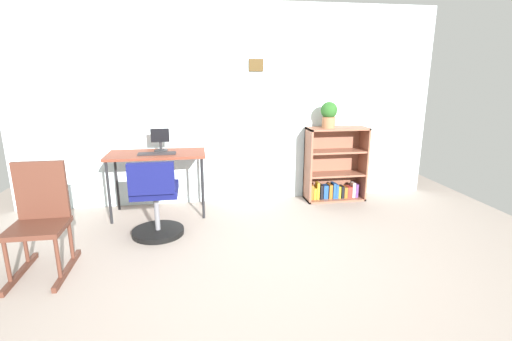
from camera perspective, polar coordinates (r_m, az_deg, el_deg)
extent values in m
plane|color=gray|center=(2.97, 0.69, -17.66)|extent=(6.24, 6.24, 0.00)
cube|color=silver|center=(4.66, -3.92, 9.84)|extent=(5.20, 0.10, 2.41)
cube|color=#483417|center=(4.63, 0.02, 15.82)|extent=(0.17, 0.02, 0.15)
cube|color=brown|center=(4.34, -14.97, 2.42)|extent=(1.08, 0.52, 0.03)
cylinder|color=black|center=(4.30, -21.56, -3.24)|extent=(0.03, 0.03, 0.70)
cylinder|color=black|center=(4.19, -8.12, -2.77)|extent=(0.03, 0.03, 0.70)
cylinder|color=black|center=(4.71, -20.49, -1.63)|extent=(0.03, 0.03, 0.70)
cylinder|color=black|center=(4.61, -8.26, -1.16)|extent=(0.03, 0.03, 0.70)
cylinder|color=#262628|center=(4.43, -14.31, 3.00)|extent=(0.15, 0.15, 0.01)
cylinder|color=#262628|center=(4.42, -14.35, 3.67)|extent=(0.03, 0.03, 0.09)
cube|color=black|center=(4.39, -14.46, 5.23)|extent=(0.21, 0.02, 0.15)
cube|color=#262223|center=(4.25, -14.90, 2.52)|extent=(0.41, 0.12, 0.02)
cylinder|color=black|center=(3.98, -14.71, -9.03)|extent=(0.52, 0.52, 0.05)
cylinder|color=slate|center=(3.90, -14.92, -6.13)|extent=(0.05, 0.05, 0.38)
cube|color=#10144F|center=(3.83, -15.14, -2.89)|extent=(0.44, 0.44, 0.08)
cube|color=#10144F|center=(3.54, -15.72, -1.18)|extent=(0.42, 0.07, 0.30)
cube|color=#512B1F|center=(3.67, -32.35, -13.10)|extent=(0.04, 0.64, 0.04)
cube|color=#512B1F|center=(3.54, -26.85, -13.33)|extent=(0.04, 0.64, 0.04)
cylinder|color=#512B1F|center=(3.46, -33.79, -11.45)|extent=(0.03, 0.03, 0.34)
cylinder|color=#512B1F|center=(3.33, -28.04, -11.67)|extent=(0.03, 0.03, 0.34)
cylinder|color=#512B1F|center=(3.73, -31.81, -9.39)|extent=(0.03, 0.03, 0.34)
cylinder|color=#512B1F|center=(3.60, -26.46, -9.48)|extent=(0.03, 0.03, 0.34)
cube|color=#512B1F|center=(3.45, -30.43, -7.62)|extent=(0.42, 0.40, 0.04)
cube|color=#512B1F|center=(3.53, -29.97, -2.60)|extent=(0.40, 0.04, 0.48)
cube|color=brown|center=(4.74, 7.95, 0.80)|extent=(0.02, 0.30, 0.94)
cube|color=brown|center=(5.01, 16.00, 1.10)|extent=(0.02, 0.30, 0.94)
cube|color=brown|center=(4.78, 12.37, 6.29)|extent=(0.76, 0.30, 0.02)
cube|color=brown|center=(4.99, 11.81, -4.15)|extent=(0.76, 0.30, 0.02)
cube|color=brown|center=(4.99, 11.52, 1.33)|extent=(0.76, 0.02, 0.94)
cube|color=brown|center=(4.90, 12.00, -0.54)|extent=(0.71, 0.28, 0.02)
cube|color=brown|center=(4.83, 12.19, 2.91)|extent=(0.71, 0.28, 0.02)
cube|color=#99591E|center=(4.84, 8.36, -3.22)|extent=(0.05, 0.12, 0.19)
cube|color=#B79323|center=(4.86, 8.88, -3.43)|extent=(0.03, 0.11, 0.15)
cube|color=#B79323|center=(4.87, 9.35, -3.03)|extent=(0.03, 0.10, 0.22)
cube|color=black|center=(4.88, 9.85, -3.17)|extent=(0.03, 0.12, 0.18)
cube|color=#1E478C|center=(4.90, 10.50, -3.17)|extent=(0.06, 0.10, 0.18)
cube|color=#99591E|center=(4.92, 11.17, -3.09)|extent=(0.04, 0.12, 0.18)
cube|color=#1E478C|center=(4.94, 11.69, -2.96)|extent=(0.03, 0.13, 0.20)
cube|color=#1E478C|center=(4.95, 12.10, -3.04)|extent=(0.03, 0.12, 0.18)
cube|color=#B79323|center=(4.97, 12.51, -3.18)|extent=(0.03, 0.10, 0.15)
cube|color=black|center=(4.99, 12.92, -3.14)|extent=(0.03, 0.12, 0.15)
cube|color=#99591E|center=(5.00, 13.36, -3.17)|extent=(0.04, 0.13, 0.14)
cube|color=#B22D28|center=(5.02, 13.94, -3.12)|extent=(0.06, 0.13, 0.14)
cube|color=beige|center=(5.04, 14.55, -2.83)|extent=(0.04, 0.11, 0.19)
cube|color=#593372|center=(5.06, 14.94, -2.88)|extent=(0.03, 0.12, 0.18)
cylinder|color=#9E6642|center=(4.70, 11.01, 7.22)|extent=(0.16, 0.16, 0.14)
sphere|color=#275921|center=(4.69, 11.10, 9.03)|extent=(0.20, 0.20, 0.20)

